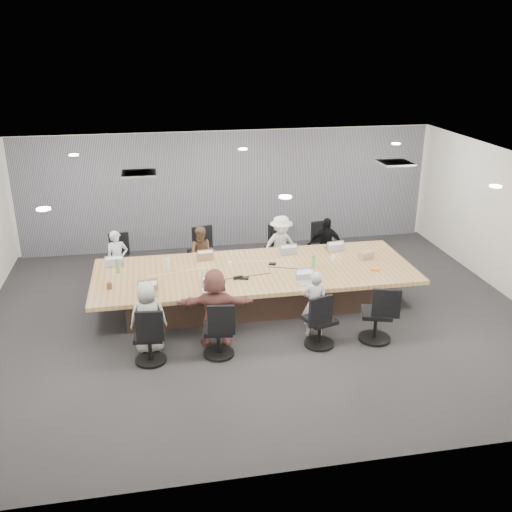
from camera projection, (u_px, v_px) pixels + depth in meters
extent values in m
cube|color=#2B2A2E|center=(260.00, 317.00, 10.53)|extent=(10.00, 8.00, 0.00)
cube|color=white|center=(260.00, 167.00, 9.52)|extent=(10.00, 8.00, 0.00)
cube|color=silver|center=(228.00, 189.00, 13.69)|extent=(10.00, 0.00, 2.80)
cube|color=silver|center=(329.00, 367.00, 6.36)|extent=(10.00, 0.00, 2.80)
cube|color=slate|center=(229.00, 190.00, 13.62)|extent=(9.80, 0.04, 2.80)
cube|color=#473228|center=(255.00, 289.00, 10.87)|extent=(4.80, 1.40, 0.66)
cube|color=tan|center=(255.00, 271.00, 10.74)|extent=(6.00, 2.20, 0.08)
imported|color=silver|center=(118.00, 260.00, 11.57)|extent=(0.48, 0.35, 1.21)
cube|color=#B2B2B7|center=(116.00, 263.00, 11.01)|extent=(0.36, 0.26, 0.02)
imported|color=brown|center=(203.00, 254.00, 11.87)|extent=(0.64, 0.53, 1.19)
cube|color=#8C6647|center=(205.00, 257.00, 11.31)|extent=(0.33, 0.24, 0.02)
imported|color=silver|center=(281.00, 246.00, 12.13)|extent=(0.94, 0.66, 1.33)
cube|color=#B2B2B7|center=(287.00, 251.00, 11.59)|extent=(0.36, 0.26, 0.02)
imported|color=black|center=(326.00, 245.00, 12.32)|extent=(0.77, 0.44, 1.24)
cube|color=#B2B2B7|center=(334.00, 248.00, 11.76)|extent=(0.38, 0.28, 0.02)
imported|color=#A4A8A4|center=(148.00, 317.00, 9.19)|extent=(0.60, 0.39, 1.22)
cube|color=#8C6647|center=(147.00, 295.00, 9.64)|extent=(0.36, 0.26, 0.02)
imported|color=brown|center=(215.00, 308.00, 9.35)|extent=(1.30, 0.56, 1.36)
cube|color=#B2B2B7|center=(211.00, 290.00, 9.83)|extent=(0.35, 0.25, 0.02)
imported|color=#A8A8B4|center=(314.00, 304.00, 9.67)|extent=(0.49, 0.38, 1.20)
cube|color=#B2B2B7|center=(306.00, 283.00, 10.12)|extent=(0.34, 0.25, 0.02)
cylinder|color=#60A25C|center=(118.00, 266.00, 10.54)|extent=(0.10, 0.10, 0.26)
cylinder|color=#60A25C|center=(313.00, 261.00, 10.77)|extent=(0.08, 0.08, 0.25)
cylinder|color=silver|center=(168.00, 264.00, 10.63)|extent=(0.08, 0.08, 0.24)
cylinder|color=white|center=(230.00, 264.00, 10.84)|extent=(0.09, 0.09, 0.10)
cylinder|color=white|center=(333.00, 258.00, 11.11)|extent=(0.08, 0.08, 0.10)
cylinder|color=brown|center=(109.00, 286.00, 9.89)|extent=(0.10, 0.10, 0.12)
cube|color=black|center=(244.00, 278.00, 10.30)|extent=(0.17, 0.14, 0.03)
cube|color=black|center=(272.00, 264.00, 10.95)|extent=(0.16, 0.13, 0.03)
cube|color=black|center=(238.00, 278.00, 10.29)|extent=(0.17, 0.07, 0.06)
cube|color=tan|center=(366.00, 255.00, 11.23)|extent=(0.31, 0.26, 0.15)
cube|color=orange|center=(375.00, 269.00, 10.69)|extent=(0.19, 0.15, 0.04)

